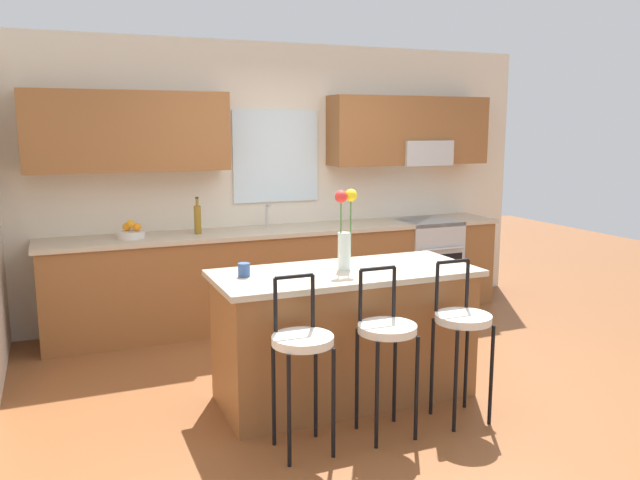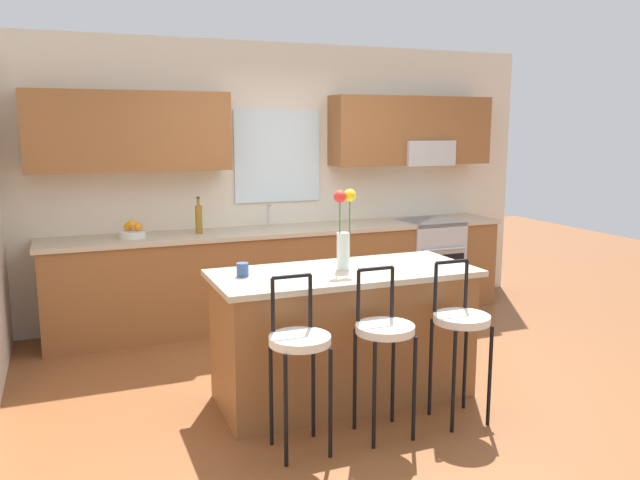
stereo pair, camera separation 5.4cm
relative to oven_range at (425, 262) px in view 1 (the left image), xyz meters
name	(u,v)px [view 1 (the left image)]	position (x,y,z in m)	size (l,w,h in m)	color
ground_plane	(363,381)	(-1.56, -1.68, -0.46)	(14.00, 14.00, 0.00)	brown
back_wall_assembly	(279,165)	(-1.53, 0.31, 1.05)	(5.60, 0.50, 2.70)	beige
counter_run	(287,274)	(-1.56, 0.02, 0.01)	(4.56, 0.64, 0.92)	brown
sink_faucet	(267,213)	(-1.71, 0.17, 0.60)	(0.02, 0.13, 0.23)	#B7BABC
oven_range	(425,262)	(0.00, 0.00, 0.00)	(0.60, 0.64, 0.92)	#B7BABC
kitchen_island	(345,334)	(-1.81, -1.87, 0.00)	(1.81, 0.79, 0.92)	brown
bar_stool_near	(302,348)	(-2.36, -2.48, 0.18)	(0.36, 0.36, 1.04)	black
bar_stool_middle	(386,336)	(-1.81, -2.48, 0.18)	(0.36, 0.36, 1.04)	black
bar_stool_far	(462,326)	(-1.26, -2.48, 0.18)	(0.36, 0.36, 1.04)	black
flower_vase	(345,231)	(-1.81, -1.86, 0.73)	(0.16, 0.09, 0.56)	silver
mug_ceramic	(244,270)	(-2.50, -1.79, 0.51)	(0.08, 0.08, 0.09)	#33518C
fruit_bowl_oranges	(131,232)	(-3.02, 0.03, 0.51)	(0.24, 0.24, 0.16)	silver
bottle_olive_oil	(198,219)	(-2.42, 0.02, 0.60)	(0.06, 0.06, 0.34)	olive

